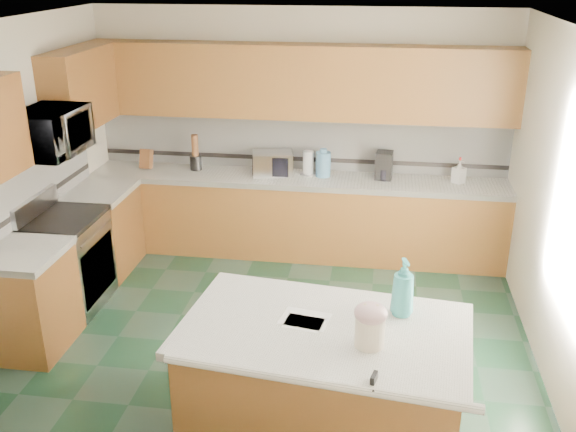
# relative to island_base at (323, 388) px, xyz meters

# --- Properties ---
(floor) EXTENTS (4.60, 4.60, 0.00)m
(floor) POSITION_rel_island_base_xyz_m (-0.60, 1.04, -0.43)
(floor) COLOR black
(floor) RESTS_ON ground
(ceiling) EXTENTS (4.60, 4.60, 0.00)m
(ceiling) POSITION_rel_island_base_xyz_m (-0.60, 1.04, 2.27)
(ceiling) COLOR white
(ceiling) RESTS_ON ground
(wall_back) EXTENTS (4.60, 0.04, 2.70)m
(wall_back) POSITION_rel_island_base_xyz_m (-0.60, 3.36, 0.92)
(wall_back) COLOR white
(wall_back) RESTS_ON ground
(wall_front) EXTENTS (4.60, 0.04, 2.70)m
(wall_front) POSITION_rel_island_base_xyz_m (-0.60, -1.28, 0.92)
(wall_front) COLOR white
(wall_front) RESTS_ON ground
(wall_right) EXTENTS (0.04, 4.60, 2.70)m
(wall_right) POSITION_rel_island_base_xyz_m (1.72, 1.04, 0.92)
(wall_right) COLOR white
(wall_right) RESTS_ON ground
(back_base_cab) EXTENTS (4.60, 0.60, 0.86)m
(back_base_cab) POSITION_rel_island_base_xyz_m (-0.60, 3.04, 0.00)
(back_base_cab) COLOR #442610
(back_base_cab) RESTS_ON ground
(back_countertop) EXTENTS (4.60, 0.64, 0.06)m
(back_countertop) POSITION_rel_island_base_xyz_m (-0.60, 3.04, 0.46)
(back_countertop) COLOR white
(back_countertop) RESTS_ON back_base_cab
(back_upper_cab) EXTENTS (4.60, 0.33, 0.78)m
(back_upper_cab) POSITION_rel_island_base_xyz_m (-0.60, 3.18, 1.51)
(back_upper_cab) COLOR #442610
(back_upper_cab) RESTS_ON wall_back
(back_backsplash) EXTENTS (4.60, 0.02, 0.63)m
(back_backsplash) POSITION_rel_island_base_xyz_m (-0.60, 3.33, 0.81)
(back_backsplash) COLOR silver
(back_backsplash) RESTS_ON back_countertop
(back_accent_band) EXTENTS (4.60, 0.01, 0.05)m
(back_accent_band) POSITION_rel_island_base_xyz_m (-0.60, 3.33, 0.61)
(back_accent_band) COLOR black
(back_accent_band) RESTS_ON back_countertop
(left_base_cab_rear) EXTENTS (0.60, 0.82, 0.86)m
(left_base_cab_rear) POSITION_rel_island_base_xyz_m (-2.60, 2.33, 0.00)
(left_base_cab_rear) COLOR #442610
(left_base_cab_rear) RESTS_ON ground
(left_counter_rear) EXTENTS (0.64, 0.82, 0.06)m
(left_counter_rear) POSITION_rel_island_base_xyz_m (-2.60, 2.33, 0.46)
(left_counter_rear) COLOR white
(left_counter_rear) RESTS_ON left_base_cab_rear
(left_base_cab_front) EXTENTS (0.60, 0.72, 0.86)m
(left_base_cab_front) POSITION_rel_island_base_xyz_m (-2.60, 0.80, 0.00)
(left_base_cab_front) COLOR #442610
(left_base_cab_front) RESTS_ON ground
(left_counter_front) EXTENTS (0.64, 0.72, 0.06)m
(left_counter_front) POSITION_rel_island_base_xyz_m (-2.60, 0.80, 0.46)
(left_counter_front) COLOR white
(left_counter_front) RESTS_ON left_base_cab_front
(left_backsplash) EXTENTS (0.02, 2.30, 0.63)m
(left_backsplash) POSITION_rel_island_base_xyz_m (-2.89, 1.59, 0.81)
(left_backsplash) COLOR silver
(left_backsplash) RESTS_ON wall_left
(left_accent_band) EXTENTS (0.01, 2.30, 0.05)m
(left_accent_band) POSITION_rel_island_base_xyz_m (-2.88, 1.59, 0.61)
(left_accent_band) COLOR black
(left_accent_band) RESTS_ON wall_left
(left_upper_cab_rear) EXTENTS (0.33, 1.09, 0.78)m
(left_upper_cab_rear) POSITION_rel_island_base_xyz_m (-2.73, 2.47, 1.51)
(left_upper_cab_rear) COLOR #442610
(left_upper_cab_rear) RESTS_ON wall_left
(range_body) EXTENTS (0.60, 0.76, 0.88)m
(range_body) POSITION_rel_island_base_xyz_m (-2.60, 1.54, 0.01)
(range_body) COLOR #B7B7BC
(range_body) RESTS_ON ground
(range_oven_door) EXTENTS (0.02, 0.68, 0.55)m
(range_oven_door) POSITION_rel_island_base_xyz_m (-2.31, 1.54, -0.03)
(range_oven_door) COLOR black
(range_oven_door) RESTS_ON range_body
(range_cooktop) EXTENTS (0.62, 0.78, 0.04)m
(range_cooktop) POSITION_rel_island_base_xyz_m (-2.60, 1.54, 0.47)
(range_cooktop) COLOR black
(range_cooktop) RESTS_ON range_body
(range_handle) EXTENTS (0.02, 0.66, 0.02)m
(range_handle) POSITION_rel_island_base_xyz_m (-2.28, 1.54, 0.35)
(range_handle) COLOR #B7B7BC
(range_handle) RESTS_ON range_body
(range_backguard) EXTENTS (0.06, 0.76, 0.18)m
(range_backguard) POSITION_rel_island_base_xyz_m (-2.86, 1.54, 0.59)
(range_backguard) COLOR #B7B7BC
(range_backguard) RESTS_ON range_body
(microwave) EXTENTS (0.50, 0.73, 0.41)m
(microwave) POSITION_rel_island_base_xyz_m (-2.60, 1.54, 1.30)
(microwave) COLOR #B7B7BC
(microwave) RESTS_ON wall_left
(island_base) EXTENTS (1.89, 1.21, 0.86)m
(island_base) POSITION_rel_island_base_xyz_m (0.00, 0.00, 0.00)
(island_base) COLOR #442610
(island_base) RESTS_ON ground
(island_top) EXTENTS (2.00, 1.33, 0.06)m
(island_top) POSITION_rel_island_base_xyz_m (0.00, 0.00, 0.46)
(island_top) COLOR white
(island_top) RESTS_ON island_base
(island_bullnose) EXTENTS (1.88, 0.27, 0.06)m
(island_bullnose) POSITION_rel_island_base_xyz_m (0.00, -0.56, 0.46)
(island_bullnose) COLOR white
(island_bullnose) RESTS_ON island_base
(treat_jar) EXTENTS (0.21, 0.21, 0.20)m
(treat_jar) POSITION_rel_island_base_xyz_m (0.30, -0.17, 0.59)
(treat_jar) COLOR beige
(treat_jar) RESTS_ON island_top
(treat_jar_lid) EXTENTS (0.21, 0.21, 0.13)m
(treat_jar_lid) POSITION_rel_island_base_xyz_m (0.30, -0.17, 0.72)
(treat_jar_lid) COLOR #D0A4AD
(treat_jar_lid) RESTS_ON treat_jar
(treat_jar_knob) EXTENTS (0.07, 0.02, 0.02)m
(treat_jar_knob) POSITION_rel_island_base_xyz_m (0.30, -0.17, 0.76)
(treat_jar_knob) COLOR tan
(treat_jar_knob) RESTS_ON treat_jar_lid
(treat_jar_knob_end_l) EXTENTS (0.04, 0.04, 0.04)m
(treat_jar_knob_end_l) POSITION_rel_island_base_xyz_m (0.26, -0.17, 0.76)
(treat_jar_knob_end_l) COLOR tan
(treat_jar_knob_end_l) RESTS_ON treat_jar_lid
(treat_jar_knob_end_r) EXTENTS (0.04, 0.04, 0.04)m
(treat_jar_knob_end_r) POSITION_rel_island_base_xyz_m (0.33, -0.17, 0.76)
(treat_jar_knob_end_r) COLOR tan
(treat_jar_knob_end_r) RESTS_ON treat_jar_lid
(soap_bottle_island) EXTENTS (0.20, 0.20, 0.41)m
(soap_bottle_island) POSITION_rel_island_base_xyz_m (0.50, 0.24, 0.69)
(soap_bottle_island) COLOR teal
(soap_bottle_island) RESTS_ON island_top
(paper_sheet_a) EXTENTS (0.28, 0.23, 0.00)m
(paper_sheet_a) POSITION_rel_island_base_xyz_m (-0.14, 0.02, 0.49)
(paper_sheet_a) COLOR white
(paper_sheet_a) RESTS_ON island_top
(paper_sheet_b) EXTENTS (0.35, 0.29, 0.00)m
(paper_sheet_b) POSITION_rel_island_base_xyz_m (-0.14, 0.08, 0.49)
(paper_sheet_b) COLOR white
(paper_sheet_b) RESTS_ON island_top
(clamp_body) EXTENTS (0.05, 0.09, 0.08)m
(clamp_body) POSITION_rel_island_base_xyz_m (0.33, -0.54, 0.50)
(clamp_body) COLOR black
(clamp_body) RESTS_ON island_top
(clamp_handle) EXTENTS (0.01, 0.06, 0.01)m
(clamp_handle) POSITION_rel_island_base_xyz_m (0.33, -0.59, 0.48)
(clamp_handle) COLOR black
(clamp_handle) RESTS_ON island_top
(knife_block) EXTENTS (0.14, 0.17, 0.24)m
(knife_block) POSITION_rel_island_base_xyz_m (-2.34, 3.09, 0.60)
(knife_block) COLOR #472814
(knife_block) RESTS_ON back_countertop
(utensil_crock) EXTENTS (0.13, 0.13, 0.17)m
(utensil_crock) POSITION_rel_island_base_xyz_m (-1.76, 3.12, 0.57)
(utensil_crock) COLOR black
(utensil_crock) RESTS_ON back_countertop
(utensil_bundle) EXTENTS (0.08, 0.08, 0.24)m
(utensil_bundle) POSITION_rel_island_base_xyz_m (-1.76, 3.12, 0.78)
(utensil_bundle) COLOR #472814
(utensil_bundle) RESTS_ON utensil_crock
(toaster_oven) EXTENTS (0.49, 0.38, 0.25)m
(toaster_oven) POSITION_rel_island_base_xyz_m (-0.88, 3.09, 0.62)
(toaster_oven) COLOR #B7B7BC
(toaster_oven) RESTS_ON back_countertop
(toaster_oven_door) EXTENTS (0.40, 0.01, 0.21)m
(toaster_oven_door) POSITION_rel_island_base_xyz_m (-0.88, 2.95, 0.62)
(toaster_oven_door) COLOR black
(toaster_oven_door) RESTS_ON toaster_oven
(paper_towel) EXTENTS (0.12, 0.12, 0.27)m
(paper_towel) POSITION_rel_island_base_xyz_m (-0.48, 3.14, 0.62)
(paper_towel) COLOR white
(paper_towel) RESTS_ON back_countertop
(paper_towel_base) EXTENTS (0.18, 0.18, 0.01)m
(paper_towel_base) POSITION_rel_island_base_xyz_m (-0.48, 3.14, 0.50)
(paper_towel_base) COLOR #B7B7BC
(paper_towel_base) RESTS_ON back_countertop
(water_jug) EXTENTS (0.17, 0.17, 0.27)m
(water_jug) POSITION_rel_island_base_xyz_m (-0.31, 3.10, 0.63)
(water_jug) COLOR #538CB7
(water_jug) RESTS_ON back_countertop
(water_jug_neck) EXTENTS (0.08, 0.08, 0.04)m
(water_jug_neck) POSITION_rel_island_base_xyz_m (-0.31, 3.10, 0.78)
(water_jug_neck) COLOR #538CB7
(water_jug_neck) RESTS_ON water_jug
(coffee_maker) EXTENTS (0.19, 0.21, 0.30)m
(coffee_maker) POSITION_rel_island_base_xyz_m (0.35, 3.12, 0.64)
(coffee_maker) COLOR black
(coffee_maker) RESTS_ON back_countertop
(coffee_carafe) EXTENTS (0.12, 0.12, 0.12)m
(coffee_carafe) POSITION_rel_island_base_xyz_m (0.35, 3.08, 0.55)
(coffee_carafe) COLOR black
(coffee_carafe) RESTS_ON back_countertop
(soap_bottle_back) EXTENTS (0.16, 0.16, 0.25)m
(soap_bottle_back) POSITION_rel_island_base_xyz_m (1.15, 3.09, 0.62)
(soap_bottle_back) COLOR white
(soap_bottle_back) RESTS_ON back_countertop
(soap_back_cap) EXTENTS (0.02, 0.02, 0.03)m
(soap_back_cap) POSITION_rel_island_base_xyz_m (1.15, 3.09, 0.76)
(soap_back_cap) COLOR red
(soap_back_cap) RESTS_ON soap_bottle_back
(window_light_proxy) EXTENTS (0.02, 1.40, 1.10)m
(window_light_proxy) POSITION_rel_island_base_xyz_m (1.69, 0.84, 1.07)
(window_light_proxy) COLOR white
(window_light_proxy) RESTS_ON wall_right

